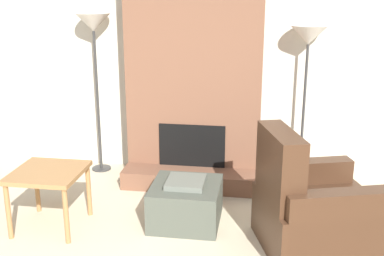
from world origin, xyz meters
TOP-DOWN VIEW (x-y plane):
  - wall_back at (0.00, 3.28)m, footprint 6.87×0.06m
  - fireplace at (0.00, 3.01)m, footprint 1.46×0.77m
  - ottoman at (0.09, 1.88)m, footprint 0.62×0.64m
  - armchair at (1.17, 1.58)m, footprint 1.11×1.05m
  - side_table at (-1.11, 1.62)m, footprint 0.60×0.61m
  - floor_lamp_left at (-1.13, 3.05)m, footprint 0.39×0.39m
  - floor_lamp_right at (1.19, 3.05)m, footprint 0.39×0.39m

SIDE VIEW (x-z plane):
  - ottoman at x=0.09m, z-range -0.02..0.41m
  - armchair at x=1.17m, z-range -0.20..0.83m
  - side_table at x=-1.11m, z-range 0.20..0.74m
  - fireplace at x=0.00m, z-range -0.07..2.53m
  - wall_back at x=0.00m, z-range 0.00..2.60m
  - floor_lamp_right at x=1.19m, z-range 0.68..2.40m
  - floor_lamp_left at x=-1.13m, z-range 0.72..2.54m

